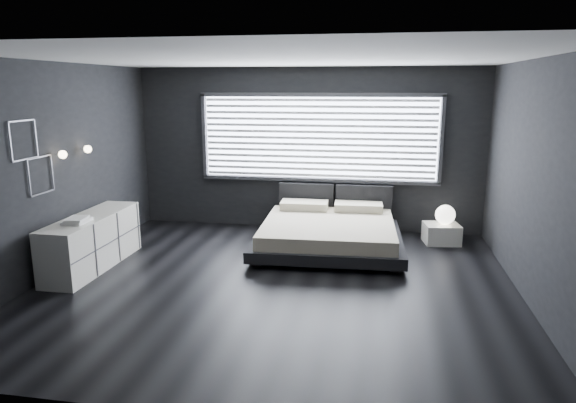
# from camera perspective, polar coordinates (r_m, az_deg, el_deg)

# --- Properties ---
(room) EXTENTS (6.04, 6.00, 2.80)m
(room) POSITION_cam_1_polar(r_m,az_deg,el_deg) (6.28, -1.36, 2.77)
(room) COLOR black
(room) RESTS_ON ground
(window) EXTENTS (4.14, 0.09, 1.52)m
(window) POSITION_cam_1_polar(r_m,az_deg,el_deg) (8.86, 3.40, 7.05)
(window) COLOR white
(window) RESTS_ON ground
(headboard) EXTENTS (1.96, 0.16, 0.52)m
(headboard) POSITION_cam_1_polar(r_m,az_deg,el_deg) (8.93, 5.24, 0.31)
(headboard) COLOR black
(headboard) RESTS_ON ground
(sconce_near) EXTENTS (0.18, 0.11, 0.11)m
(sconce_near) POSITION_cam_1_polar(r_m,az_deg,el_deg) (7.42, -23.77, 4.80)
(sconce_near) COLOR silver
(sconce_near) RESTS_ON ground
(sconce_far) EXTENTS (0.18, 0.11, 0.11)m
(sconce_far) POSITION_cam_1_polar(r_m,az_deg,el_deg) (7.92, -21.38, 5.44)
(sconce_far) COLOR silver
(sconce_far) RESTS_ON ground
(wall_art_upper) EXTENTS (0.01, 0.48, 0.48)m
(wall_art_upper) POSITION_cam_1_polar(r_m,az_deg,el_deg) (6.96, -27.31, 6.08)
(wall_art_upper) COLOR #47474C
(wall_art_upper) RESTS_ON ground
(wall_art_lower) EXTENTS (0.01, 0.48, 0.48)m
(wall_art_lower) POSITION_cam_1_polar(r_m,az_deg,el_deg) (7.21, -25.75, 2.65)
(wall_art_lower) COLOR #47474C
(wall_art_lower) RESTS_ON ground
(bed) EXTENTS (2.32, 2.22, 0.58)m
(bed) POSITION_cam_1_polar(r_m,az_deg,el_deg) (8.00, 4.53, -3.41)
(bed) COLOR black
(bed) RESTS_ON ground
(nightstand) EXTENTS (0.60, 0.53, 0.32)m
(nightstand) POSITION_cam_1_polar(r_m,az_deg,el_deg) (8.64, 16.68, -3.43)
(nightstand) COLOR silver
(nightstand) RESTS_ON ground
(orb_lamp) EXTENTS (0.31, 0.31, 0.31)m
(orb_lamp) POSITION_cam_1_polar(r_m,az_deg,el_deg) (8.58, 17.08, -1.41)
(orb_lamp) COLOR white
(orb_lamp) RESTS_ON nightstand
(dresser) EXTENTS (0.52, 1.85, 0.74)m
(dresser) POSITION_cam_1_polar(r_m,az_deg,el_deg) (7.65, -20.90, -4.19)
(dresser) COLOR silver
(dresser) RESTS_ON ground
(book_stack) EXTENTS (0.29, 0.37, 0.07)m
(book_stack) POSITION_cam_1_polar(r_m,az_deg,el_deg) (7.24, -22.42, -1.94)
(book_stack) COLOR silver
(book_stack) RESTS_ON dresser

